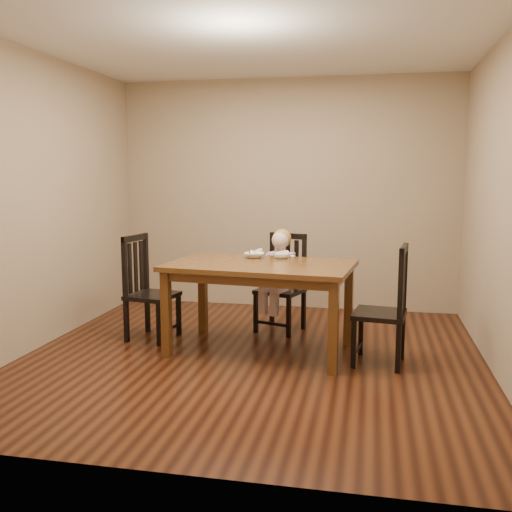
% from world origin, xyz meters
% --- Properties ---
extents(room, '(4.01, 4.01, 2.71)m').
position_xyz_m(room, '(0.00, 0.00, 1.35)').
color(room, '#47210F').
rests_on(room, ground).
extents(dining_table, '(1.72, 1.14, 0.81)m').
position_xyz_m(dining_table, '(0.04, 0.21, 0.72)').
color(dining_table, '#482311').
rests_on(dining_table, room).
extents(chair_child, '(0.53, 0.52, 0.99)m').
position_xyz_m(chair_child, '(0.12, 0.95, 0.48)').
color(chair_child, black).
rests_on(chair_child, room).
extents(chair_left, '(0.48, 0.50, 1.02)m').
position_xyz_m(chair_left, '(-1.11, 0.39, 0.49)').
color(chair_left, black).
rests_on(chair_left, room).
extents(chair_right, '(0.47, 0.49, 1.02)m').
position_xyz_m(chair_right, '(1.14, 0.06, 0.49)').
color(chair_right, black).
rests_on(chair_right, room).
extents(toddler, '(0.44, 0.49, 0.57)m').
position_xyz_m(toddler, '(0.11, 0.90, 0.62)').
color(toddler, white).
rests_on(toddler, chair_child).
extents(bowl_peas, '(0.22, 0.22, 0.05)m').
position_xyz_m(bowl_peas, '(-0.08, 0.51, 0.84)').
color(bowl_peas, white).
rests_on(bowl_peas, dining_table).
extents(bowl_veg, '(0.20, 0.20, 0.05)m').
position_xyz_m(bowl_veg, '(0.18, 0.52, 0.84)').
color(bowl_veg, white).
rests_on(bowl_veg, dining_table).
extents(fork, '(0.06, 0.12, 0.05)m').
position_xyz_m(fork, '(-0.12, 0.50, 0.86)').
color(fork, silver).
rests_on(fork, bowl_peas).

